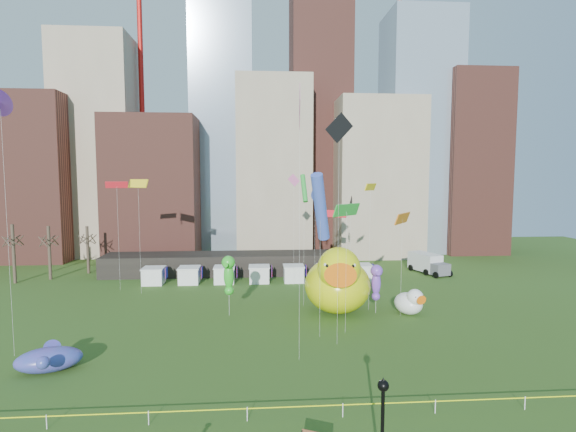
{
  "coord_description": "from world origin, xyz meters",
  "views": [
    {
      "loc": [
        0.65,
        -25.75,
        15.03
      ],
      "look_at": [
        3.18,
        8.77,
        12.0
      ],
      "focal_mm": 27.0,
      "sensor_mm": 36.0,
      "label": 1
    }
  ],
  "objects": [
    {
      "name": "crane_left",
      "position": [
        -21.11,
        64.0,
        46.9
      ],
      "size": [
        23.0,
        1.0,
        76.0
      ],
      "color": "red",
      "rests_on": "ground"
    },
    {
      "name": "pavilion",
      "position": [
        -4.0,
        42.0,
        1.6
      ],
      "size": [
        38.0,
        6.0,
        3.2
      ],
      "primitive_type": "cube",
      "color": "black",
      "rests_on": "ground"
    },
    {
      "name": "kite_7",
      "position": [
        -19.94,
        11.39,
        21.08
      ],
      "size": [
        0.64,
        2.21,
        22.22
      ],
      "color": "silver",
      "rests_on": "ground"
    },
    {
      "name": "big_duck",
      "position": [
        9.6,
        20.85,
        3.58
      ],
      "size": [
        8.46,
        10.61,
        7.79
      ],
      "rotation": [
        0.0,
        0.0,
        -0.13
      ],
      "color": "#D4DC0B",
      "rests_on": "ground"
    },
    {
      "name": "vendor_tents",
      "position": [
        1.02,
        36.0,
        1.11
      ],
      "size": [
        33.24,
        2.8,
        2.4
      ],
      "color": "white",
      "rests_on": "ground"
    },
    {
      "name": "crane_right",
      "position": [
        30.89,
        64.0,
        46.9
      ],
      "size": [
        23.0,
        1.0,
        76.0
      ],
      "color": "red",
      "rests_on": "ground"
    },
    {
      "name": "small_duck",
      "position": [
        17.48,
        19.85,
        1.4
      ],
      "size": [
        3.9,
        4.35,
        3.04
      ],
      "rotation": [
        0.0,
        0.0,
        0.37
      ],
      "color": "white",
      "rests_on": "ground"
    },
    {
      "name": "kite_6",
      "position": [
        16.26,
        19.35,
        10.72
      ],
      "size": [
        2.75,
        3.44,
        11.33
      ],
      "color": "silver",
      "rests_on": "ground"
    },
    {
      "name": "kite_12",
      "position": [
        13.38,
        21.85,
        13.96
      ],
      "size": [
        1.9,
        2.33,
        14.46
      ],
      "color": "silver",
      "rests_on": "ground"
    },
    {
      "name": "kite_5",
      "position": [
        8.58,
        32.34,
        12.77
      ],
      "size": [
        1.21,
        1.49,
        13.66
      ],
      "color": "silver",
      "rests_on": "ground"
    },
    {
      "name": "kite_9",
      "position": [
        5.81,
        33.81,
        14.22
      ],
      "size": [
        1.74,
        0.55,
        15.67
      ],
      "color": "silver",
      "rests_on": "ground"
    },
    {
      "name": "bare_trees",
      "position": [
        -30.17,
        40.54,
        4.01
      ],
      "size": [
        8.44,
        6.44,
        8.5
      ],
      "color": "#382B21",
      "rests_on": "ground"
    },
    {
      "name": "kite_13",
      "position": [
        6.56,
        13.86,
        12.34
      ],
      "size": [
        2.53,
        3.93,
        15.58
      ],
      "color": "silver",
      "rests_on": "ground"
    },
    {
      "name": "seahorse_green",
      "position": [
        -2.4,
        20.91,
        4.86
      ],
      "size": [
        1.7,
        2.0,
        6.65
      ],
      "rotation": [
        0.0,
        0.0,
        -0.19
      ],
      "color": "silver",
      "rests_on": "ground"
    },
    {
      "name": "box_truck",
      "position": [
        27.73,
        40.26,
        1.57
      ],
      "size": [
        4.69,
        7.63,
        3.05
      ],
      "rotation": [
        0.0,
        0.0,
        0.31
      ],
      "color": "silver",
      "rests_on": "ground"
    },
    {
      "name": "kite_10",
      "position": [
        7.89,
        11.99,
        18.98
      ],
      "size": [
        2.62,
        0.76,
        20.76
      ],
      "color": "silver",
      "rests_on": "ground"
    },
    {
      "name": "lamppost",
      "position": [
        6.73,
        -6.0,
        3.31
      ],
      "size": [
        0.56,
        0.56,
        5.42
      ],
      "color": "black",
      "rests_on": "footpath"
    },
    {
      "name": "kite_8",
      "position": [
        -17.72,
        32.86,
        14.09
      ],
      "size": [
        2.82,
        0.94,
        14.6
      ],
      "color": "silver",
      "rests_on": "ground"
    },
    {
      "name": "kite_0",
      "position": [
        11.55,
        33.3,
        10.07
      ],
      "size": [
        3.06,
        1.94,
        10.6
      ],
      "color": "silver",
      "rests_on": "ground"
    },
    {
      "name": "kite_4",
      "position": [
        -14.43,
        30.86,
        14.29
      ],
      "size": [
        3.12,
        2.6,
        14.89
      ],
      "color": "silver",
      "rests_on": "ground"
    },
    {
      "name": "ground",
      "position": [
        0.0,
        0.0,
        0.0
      ],
      "size": [
        160.0,
        160.0,
        0.0
      ],
      "primitive_type": "plane",
      "color": "#345219",
      "rests_on": "ground"
    },
    {
      "name": "whale_inflatable",
      "position": [
        -15.61,
        8.26,
        0.99
      ],
      "size": [
        5.42,
        6.22,
        2.16
      ],
      "rotation": [
        0.0,
        0.0,
        0.29
      ],
      "color": "#543BA2",
      "rests_on": "ground"
    },
    {
      "name": "kite_11",
      "position": [
        6.17,
        24.14,
        13.84
      ],
      "size": [
        0.83,
        1.99,
        15.5
      ],
      "color": "silver",
      "rests_on": "ground"
    },
    {
      "name": "kite_3",
      "position": [
        9.22,
        14.77,
        11.99
      ],
      "size": [
        3.15,
        3.11,
        12.61
      ],
      "color": "silver",
      "rests_on": "ground"
    },
    {
      "name": "skyline",
      "position": [
        2.25,
        61.06,
        21.44
      ],
      "size": [
        101.0,
        23.0,
        68.0
      ],
      "color": "brown",
      "rests_on": "ground"
    },
    {
      "name": "kite_2",
      "position": [
        12.76,
        29.14,
        11.82
      ],
      "size": [
        0.53,
        1.94,
        12.8
      ],
      "color": "silver",
      "rests_on": "ground"
    },
    {
      "name": "seahorse_purple",
      "position": [
        13.89,
        20.59,
        3.82
      ],
      "size": [
        1.48,
        1.79,
        5.49
      ],
      "rotation": [
        0.0,
        0.0,
        -0.1
      ],
      "color": "silver",
      "rests_on": "ground"
    },
    {
      "name": "caution_tape",
      "position": [
        0.0,
        0.0,
        0.68
      ],
      "size": [
        50.0,
        0.06,
        0.9
      ],
      "color": "white",
      "rests_on": "ground"
    },
    {
      "name": "kite_1",
      "position": [
        4.1,
        8.75,
        20.36
      ],
      "size": [
        0.32,
        3.62,
        22.45
      ],
      "color": "silver",
      "rests_on": "ground"
    }
  ]
}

